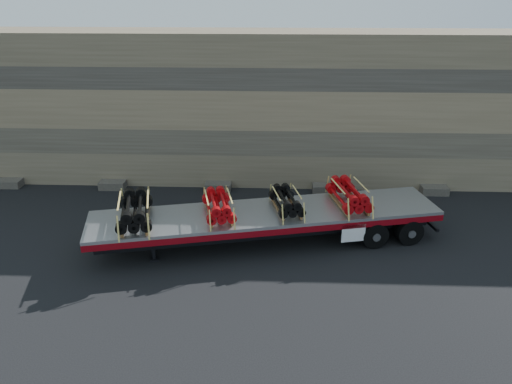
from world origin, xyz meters
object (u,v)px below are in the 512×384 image
(trailer, at_px, (266,227))
(bundle_rear, at_px, (349,195))
(bundle_midrear, at_px, (286,202))
(bundle_midfront, at_px, (219,206))
(bundle_front, at_px, (135,211))

(trailer, distance_m, bundle_rear, 3.32)
(bundle_midrear, height_order, bundle_rear, bundle_rear)
(bundle_midfront, relative_size, bundle_midrear, 1.07)
(bundle_midrear, xyz_separation_m, bundle_rear, (2.34, 0.53, 0.05))
(bundle_midrear, bearing_deg, bundle_rear, -0.00)
(trailer, height_order, bundle_front, bundle_front)
(bundle_midfront, bearing_deg, bundle_front, 180.00)
(trailer, bearing_deg, bundle_front, 180.00)
(bundle_midfront, distance_m, bundle_rear, 4.90)
(bundle_midfront, distance_m, bundle_midrear, 2.50)
(bundle_midfront, bearing_deg, trailer, 0.00)
(bundle_front, distance_m, bundle_rear, 7.83)
(bundle_midfront, bearing_deg, bundle_midrear, 0.00)
(trailer, xyz_separation_m, bundle_rear, (3.07, 0.70, 1.03))
(bundle_front, xyz_separation_m, bundle_midfront, (2.85, 0.65, -0.06))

